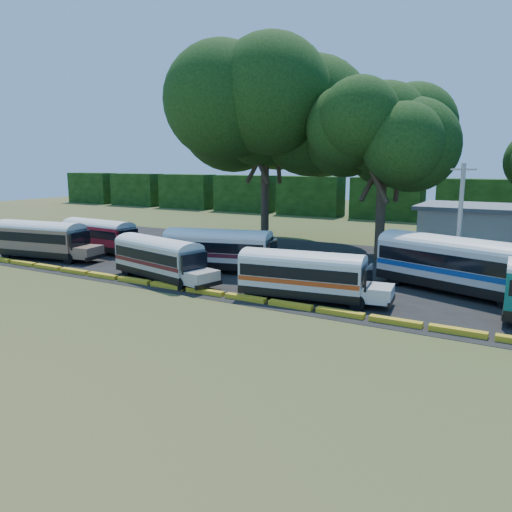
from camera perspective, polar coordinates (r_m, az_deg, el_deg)
The scene contains 13 objects.
ground at distance 31.89m, azimuth -9.09°, elevation -4.37°, with size 160.00×160.00×0.00m, color #2D4918.
asphalt_strip at distance 41.17m, azimuth 2.53°, elevation -0.80°, with size 64.00×24.00×0.02m, color black.
curb at distance 32.61m, azimuth -8.00°, elevation -3.73°, with size 53.70×0.45×0.30m.
treeline_backdrop at distance 74.63m, azimuth 14.75°, elevation 6.37°, with size 130.00×4.00×6.00m.
bus_beige at distance 46.30m, azimuth -23.27°, elevation 1.96°, with size 10.17×3.88×3.26m.
bus_red at distance 47.89m, azimuth -17.39°, elevation 2.45°, with size 9.34×2.83×3.03m.
bus_cream_west at distance 35.66m, azimuth -10.94°, elevation -0.01°, with size 9.44×4.28×3.02m.
bus_cream_east at distance 37.83m, azimuth -4.04°, elevation 0.96°, with size 10.14×4.82×3.24m.
bus_white_red at distance 29.97m, azimuth 5.63°, elevation -1.92°, with size 9.34×3.46×3.00m.
bus_white_blue at distance 33.91m, azimuth 21.50°, elevation -0.55°, with size 11.24×6.13×3.61m.
tree_west at distance 50.68m, azimuth 1.06°, elevation 16.66°, with size 15.76×15.76×19.27m.
tree_center at distance 43.61m, azimuth 14.47°, elevation 13.85°, with size 10.42×10.42×14.73m.
utility_pole at distance 35.98m, azimuth 22.23°, elevation 3.47°, with size 1.60×0.30×8.14m.
Camera 1 is at (19.50, -23.85, 8.24)m, focal length 35.00 mm.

